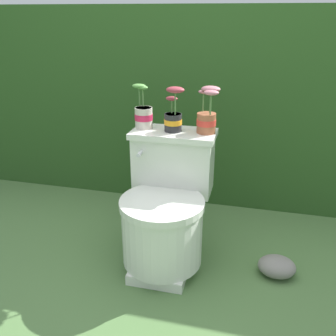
{
  "coord_description": "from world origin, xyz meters",
  "views": [
    {
      "loc": [
        0.32,
        -1.61,
        1.26
      ],
      "look_at": [
        -0.1,
        0.09,
        0.53
      ],
      "focal_mm": 40.0,
      "sensor_mm": 36.0,
      "label": 1
    }
  ],
  "objects_px": {
    "potted_plant_midleft": "(173,116)",
    "garden_stone": "(277,266)",
    "potted_plant_left": "(143,114)",
    "toilet": "(166,210)",
    "potted_plant_middle": "(207,116)"
  },
  "relations": [
    {
      "from": "potted_plant_middle",
      "to": "garden_stone",
      "type": "bearing_deg",
      "value": -23.4
    },
    {
      "from": "toilet",
      "to": "potted_plant_middle",
      "type": "distance_m",
      "value": 0.53
    },
    {
      "from": "potted_plant_middle",
      "to": "garden_stone",
      "type": "relative_size",
      "value": 1.24
    },
    {
      "from": "potted_plant_midleft",
      "to": "potted_plant_middle",
      "type": "height_order",
      "value": "potted_plant_middle"
    },
    {
      "from": "toilet",
      "to": "potted_plant_left",
      "type": "height_order",
      "value": "potted_plant_left"
    },
    {
      "from": "toilet",
      "to": "potted_plant_middle",
      "type": "height_order",
      "value": "potted_plant_middle"
    },
    {
      "from": "potted_plant_left",
      "to": "potted_plant_midleft",
      "type": "xyz_separation_m",
      "value": [
        0.17,
        -0.02,
        0.01
      ]
    },
    {
      "from": "potted_plant_left",
      "to": "garden_stone",
      "type": "distance_m",
      "value": 1.06
    },
    {
      "from": "potted_plant_midleft",
      "to": "garden_stone",
      "type": "relative_size",
      "value": 1.22
    },
    {
      "from": "potted_plant_middle",
      "to": "potted_plant_left",
      "type": "bearing_deg",
      "value": 178.56
    },
    {
      "from": "potted_plant_left",
      "to": "potted_plant_middle",
      "type": "height_order",
      "value": "potted_plant_middle"
    },
    {
      "from": "potted_plant_left",
      "to": "garden_stone",
      "type": "xyz_separation_m",
      "value": [
        0.76,
        -0.19,
        -0.71
      ]
    },
    {
      "from": "potted_plant_left",
      "to": "potted_plant_midleft",
      "type": "bearing_deg",
      "value": -8.13
    },
    {
      "from": "toilet",
      "to": "potted_plant_middle",
      "type": "relative_size",
      "value": 2.89
    },
    {
      "from": "potted_plant_midleft",
      "to": "garden_stone",
      "type": "height_order",
      "value": "potted_plant_midleft"
    }
  ]
}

